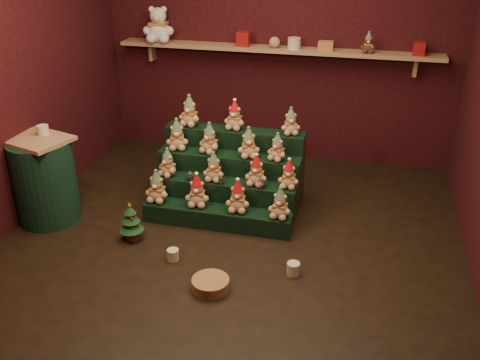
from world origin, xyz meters
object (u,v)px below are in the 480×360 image
(mini_christmas_tree, at_px, (131,222))
(white_bear, at_px, (158,20))
(brown_bear, at_px, (368,43))
(riser_tier_front, at_px, (217,217))
(wicker_basket, at_px, (211,284))
(snow_globe_a, at_px, (190,176))
(mug_left, at_px, (173,255))
(mug_right, at_px, (293,269))
(side_table, at_px, (45,180))
(snow_globe_c, at_px, (261,183))
(snow_globe_b, at_px, (221,180))

(mini_christmas_tree, bearing_deg, white_bear, 103.14)
(brown_bear, bearing_deg, mini_christmas_tree, -137.45)
(riser_tier_front, bearing_deg, wicker_basket, -76.70)
(snow_globe_a, bearing_deg, mini_christmas_tree, -122.42)
(mini_christmas_tree, relative_size, brown_bear, 1.74)
(riser_tier_front, distance_m, wicker_basket, 0.97)
(mug_left, bearing_deg, mug_right, 2.45)
(riser_tier_front, relative_size, wicker_basket, 4.79)
(wicker_basket, bearing_deg, side_table, 159.26)
(mini_christmas_tree, xyz_separation_m, mug_left, (0.47, -0.22, -0.13))
(mini_christmas_tree, xyz_separation_m, white_bear, (-0.49, 2.10, 1.39))
(side_table, distance_m, mug_left, 1.48)
(mini_christmas_tree, bearing_deg, snow_globe_c, 28.69)
(riser_tier_front, height_order, snow_globe_c, snow_globe_c)
(snow_globe_a, height_order, side_table, side_table)
(mini_christmas_tree, distance_m, brown_bear, 3.07)
(snow_globe_c, bearing_deg, snow_globe_b, -180.00)
(riser_tier_front, bearing_deg, snow_globe_a, 152.17)
(wicker_basket, xyz_separation_m, brown_bear, (0.96, 2.62, 1.38))
(mug_left, distance_m, brown_bear, 3.03)
(snow_globe_c, relative_size, brown_bear, 0.45)
(side_table, relative_size, mini_christmas_tree, 2.20)
(snow_globe_a, height_order, mini_christmas_tree, snow_globe_a)
(mini_christmas_tree, bearing_deg, side_table, 170.11)
(riser_tier_front, distance_m, white_bear, 2.52)
(side_table, bearing_deg, wicker_basket, -4.13)
(snow_globe_c, bearing_deg, side_table, -168.09)
(mini_christmas_tree, height_order, brown_bear, brown_bear)
(mini_christmas_tree, relative_size, mug_right, 3.53)
(snow_globe_b, height_order, wicker_basket, snow_globe_b)
(mug_right, height_order, white_bear, white_bear)
(mug_left, bearing_deg, side_table, 164.72)
(riser_tier_front, relative_size, mug_left, 14.07)
(mug_left, bearing_deg, snow_globe_a, 97.39)
(side_table, bearing_deg, brown_bear, 51.54)
(mini_christmas_tree, bearing_deg, riser_tier_front, 31.86)
(snow_globe_b, distance_m, mug_left, 0.89)
(side_table, bearing_deg, snow_globe_a, 34.54)
(brown_bear, bearing_deg, riser_tier_front, -131.16)
(riser_tier_front, xyz_separation_m, side_table, (-1.59, -0.26, 0.32))
(mug_left, relative_size, mug_right, 0.94)
(mug_left, xyz_separation_m, white_bear, (-0.96, 2.32, 1.52))
(snow_globe_a, bearing_deg, mug_left, -82.61)
(riser_tier_front, distance_m, brown_bear, 2.45)
(snow_globe_b, bearing_deg, mini_christmas_tree, -139.28)
(riser_tier_front, relative_size, snow_globe_b, 16.93)
(side_table, xyz_separation_m, brown_bear, (2.77, 1.94, 1.02))
(snow_globe_b, bearing_deg, riser_tier_front, -90.06)
(mug_left, xyz_separation_m, mug_right, (1.01, 0.04, 0.00))
(snow_globe_b, bearing_deg, white_bear, 127.28)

